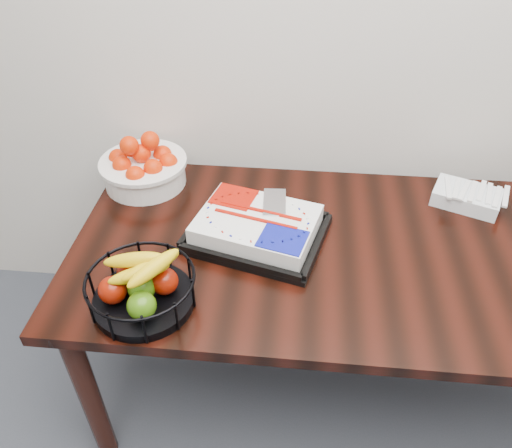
# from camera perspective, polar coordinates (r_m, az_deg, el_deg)

# --- Properties ---
(table) EXTENTS (1.80, 0.90, 0.75)m
(table) POSITION_cam_1_polar(r_m,az_deg,el_deg) (1.71, 10.04, -4.86)
(table) COLOR black
(table) RESTS_ON ground
(cake_tray) EXTENTS (0.50, 0.44, 0.09)m
(cake_tray) POSITION_cam_1_polar(r_m,az_deg,el_deg) (1.64, 0.11, -0.39)
(cake_tray) COLOR black
(cake_tray) RESTS_ON table
(tangerine_bowl) EXTENTS (0.33, 0.33, 0.21)m
(tangerine_bowl) POSITION_cam_1_polar(r_m,az_deg,el_deg) (1.92, -12.78, 6.82)
(tangerine_bowl) COLOR white
(tangerine_bowl) RESTS_ON table
(fruit_basket) EXTENTS (0.31, 0.31, 0.16)m
(fruit_basket) POSITION_cam_1_polar(r_m,az_deg,el_deg) (1.45, -12.95, -7.02)
(fruit_basket) COLOR black
(fruit_basket) RESTS_ON table
(fork_bag) EXTENTS (0.26, 0.22, 0.06)m
(fork_bag) POSITION_cam_1_polar(r_m,az_deg,el_deg) (1.95, 22.93, 2.92)
(fork_bag) COLOR silver
(fork_bag) RESTS_ON table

